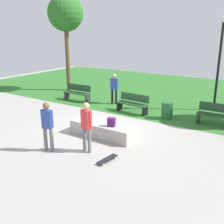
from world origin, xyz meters
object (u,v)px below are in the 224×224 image
Objects in this scene: park_bench_center_lawn at (133,103)px; park_bench_by_oak at (217,114)px; tree_broad_elm at (66,14)px; park_bench_far_right at (78,92)px; skater_performing_trick at (47,123)px; skater_watching at (86,124)px; backpack_on_ledge at (111,122)px; concrete_ledge at (104,129)px; lamp_post at (220,56)px; skateboard_by_ledge at (107,159)px; pedestrian_with_backpack at (114,86)px; trash_bin at (167,110)px.

park_bench_by_oak is (3.84, 0.32, 0.00)m from park_bench_center_lawn.
park_bench_far_right is at bearing -38.65° from tree_broad_elm.
skater_performing_trick is 1.00× the size of skater_watching.
backpack_on_ledge is at bearing 59.17° from skater_performing_trick.
lamp_post is at bearing 65.18° from concrete_ledge.
skater_watching reaches higher than park_bench_center_lawn.
lamp_post reaches higher than skateboard_by_ledge.
skater_performing_trick is at bearing -77.28° from pedestrian_with_backpack.
park_bench_center_lawn is 1.01× the size of park_bench_far_right.
park_bench_center_lawn is at bearing -175.25° from park_bench_by_oak.
trash_bin is at bearing -118.40° from backpack_on_ledge.
tree_broad_elm is at bearing 140.69° from concrete_ledge.
trash_bin is 3.55m from pedestrian_with_backpack.
trash_bin is (0.90, 4.69, -0.60)m from skater_watching.
concrete_ledge reaches higher than skateboard_by_ledge.
backpack_on_ledge is at bearing -103.42° from trash_bin.
pedestrian_with_backpack is at bearing 102.72° from skater_performing_trick.
park_bench_center_lawn is at bearing -4.91° from park_bench_far_right.
pedestrian_with_backpack is at bearing -160.50° from lamp_post.
concrete_ledge is 3.46m from trash_bin.
skater_performing_trick reaches higher than skateboard_by_ledge.
skater_performing_trick reaches higher than backpack_on_ledge.
park_bench_center_lawn is 1.75m from trash_bin.
lamp_post reaches higher than park_bench_center_lawn.
park_bench_far_right is 2.23m from pedestrian_with_backpack.
tree_broad_elm reaches higher than park_bench_by_oak.
park_bench_center_lawn is (-0.94, 3.33, -0.18)m from backpack_on_ledge.
skater_watching reaches higher than park_bench_far_right.
backpack_on_ledge is 0.05× the size of tree_broad_elm.
park_bench_center_lawn reaches higher than skateboard_by_ledge.
pedestrian_with_backpack reaches higher than concrete_ledge.
park_bench_far_right is at bearing 140.34° from concrete_ledge.
backpack_on_ledge is 0.19× the size of skater_performing_trick.
skater_performing_trick reaches higher than trash_bin.
park_bench_far_right reaches higher than trash_bin.
skater_watching is at bearing -47.39° from park_bench_far_right.
pedestrian_with_backpack is at bearing 151.37° from park_bench_center_lawn.
skater_watching is at bearing -120.97° from park_bench_by_oak.
park_bench_center_lawn and park_bench_far_right have the same top height.
tree_broad_elm is (-6.97, 5.49, 4.10)m from backpack_on_ledge.
backpack_on_ledge is 0.39× the size of skateboard_by_ledge.
park_bench_far_right is (-4.58, 4.98, -0.50)m from skater_watching.
backpack_on_ledge is at bearing -38.01° from park_bench_far_right.
concrete_ledge is at bearing -39.31° from tree_broad_elm.
park_bench_far_right is (-3.49, 5.63, -0.49)m from skater_performing_trick.
tree_broad_elm reaches higher than backpack_on_ledge.
tree_broad_elm reaches higher than pedestrian_with_backpack.
skater_watching is 1.33m from skateboard_by_ledge.
tree_broad_elm is at bearing -177.16° from lamp_post.
skateboard_by_ledge is 0.51× the size of park_bench_by_oak.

